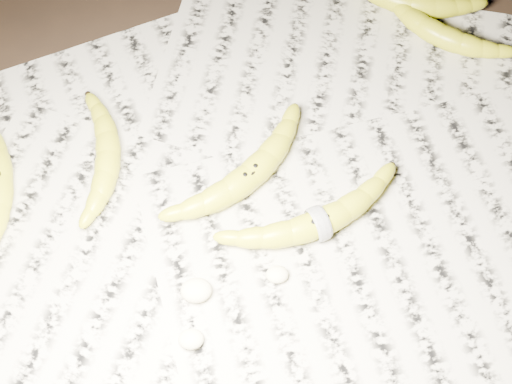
{
  "coord_description": "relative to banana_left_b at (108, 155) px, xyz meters",
  "views": [
    {
      "loc": [
        -0.02,
        -0.39,
        0.78
      ],
      "look_at": [
        0.01,
        0.01,
        0.05
      ],
      "focal_mm": 50.0,
      "sensor_mm": 36.0,
      "label": 1
    }
  ],
  "objects": [
    {
      "name": "banana_taped",
      "position": [
        0.25,
        -0.11,
        0.0
      ],
      "size": [
        0.22,
        0.13,
        0.04
      ],
      "primitive_type": null,
      "rotation": [
        0.0,
        0.0,
        0.36
      ],
      "color": "gold",
      "rests_on": "newspaper_patch"
    },
    {
      "name": "banana_center",
      "position": [
        0.18,
        -0.04,
        0.0
      ],
      "size": [
        0.19,
        0.18,
        0.04
      ],
      "primitive_type": null,
      "rotation": [
        0.0,
        0.0,
        0.71
      ],
      "color": "gold",
      "rests_on": "newspaper_patch"
    },
    {
      "name": "measuring_tape",
      "position": [
        0.25,
        -0.11,
        0.0
      ],
      "size": [
        0.02,
        0.04,
        0.04
      ],
      "primitive_type": "torus",
      "rotation": [
        0.0,
        1.57,
        0.36
      ],
      "color": "white",
      "rests_on": "newspaper_patch"
    },
    {
      "name": "banana_left_b",
      "position": [
        0.0,
        0.0,
        0.0
      ],
      "size": [
        0.05,
        0.17,
        0.03
      ],
      "primitive_type": null,
      "rotation": [
        0.0,
        0.0,
        1.58
      ],
      "color": "gold",
      "rests_on": "newspaper_patch"
    },
    {
      "name": "ground",
      "position": [
        0.18,
        -0.09,
        -0.02
      ],
      "size": [
        3.0,
        3.0,
        0.0
      ],
      "primitive_type": "plane",
      "color": "black",
      "rests_on": "ground"
    },
    {
      "name": "flesh_chunk_a",
      "position": [
        0.11,
        -0.18,
        -0.01
      ],
      "size": [
        0.04,
        0.03,
        0.02
      ],
      "primitive_type": "ellipsoid",
      "color": "beige",
      "rests_on": "newspaper_patch"
    },
    {
      "name": "flesh_chunk_c",
      "position": [
        0.2,
        -0.17,
        -0.01
      ],
      "size": [
        0.03,
        0.02,
        0.02
      ],
      "primitive_type": "ellipsoid",
      "color": "beige",
      "rests_on": "newspaper_patch"
    },
    {
      "name": "banana_upper_a",
      "position": [
        0.46,
        0.17,
        0.0
      ],
      "size": [
        0.17,
        0.14,
        0.03
      ],
      "primitive_type": null,
      "rotation": [
        0.0,
        0.0,
        -0.64
      ],
      "color": "gold",
      "rests_on": "newspaper_patch"
    },
    {
      "name": "banana_upper_b",
      "position": [
        0.42,
        0.23,
        0.0
      ],
      "size": [
        0.18,
        0.11,
        0.04
      ],
      "primitive_type": null,
      "rotation": [
        0.0,
        0.0,
        -0.33
      ],
      "color": "gold",
      "rests_on": "newspaper_patch"
    },
    {
      "name": "newspaper_patch",
      "position": [
        0.17,
        -0.06,
        -0.02
      ],
      "size": [
        0.9,
        0.7,
        0.01
      ],
      "primitive_type": "cube",
      "color": "#B8B39D",
      "rests_on": "ground"
    },
    {
      "name": "flesh_chunk_b",
      "position": [
        0.1,
        -0.24,
        -0.01
      ],
      "size": [
        0.03,
        0.02,
        0.02
      ],
      "primitive_type": "ellipsoid",
      "color": "beige",
      "rests_on": "newspaper_patch"
    }
  ]
}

